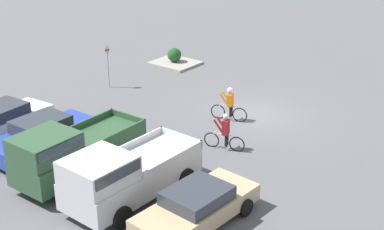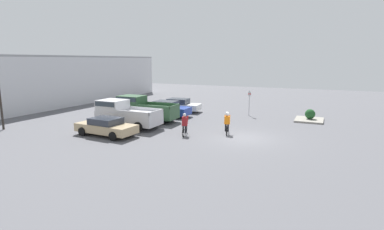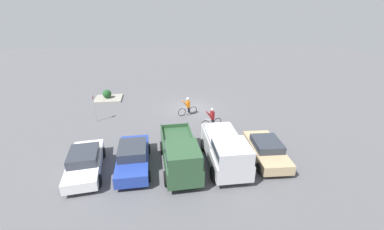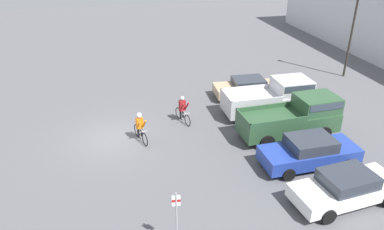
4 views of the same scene
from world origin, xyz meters
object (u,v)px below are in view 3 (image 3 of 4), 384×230
at_px(pickup_truck_0, 226,151).
at_px(sedan_2, 85,162).
at_px(pickup_truck_1, 180,154).
at_px(sedan_0, 266,149).
at_px(shrub, 107,94).
at_px(sedan_1, 133,157).
at_px(cyclist_1, 212,118).
at_px(fire_lane_sign, 94,105).
at_px(cyclist_0, 188,106).

height_order(pickup_truck_0, sedan_2, pickup_truck_0).
bearing_deg(pickup_truck_1, sedan_2, -6.69).
xyz_separation_m(sedan_0, sedan_2, (11.20, -0.14, 0.03)).
xyz_separation_m(sedan_0, shrub, (11.95, -13.10, -0.08)).
bearing_deg(sedan_2, sedan_1, -178.11).
height_order(sedan_1, sedan_2, sedan_1).
distance_m(pickup_truck_0, cyclist_1, 5.66).
distance_m(pickup_truck_1, fire_lane_sign, 10.29).
xyz_separation_m(pickup_truck_1, fire_lane_sign, (6.44, -8.02, 0.34)).
relative_size(sedan_2, cyclist_1, 2.70).
relative_size(pickup_truck_0, cyclist_0, 2.97).
xyz_separation_m(pickup_truck_1, sedan_2, (5.61, -0.66, -0.45)).
xyz_separation_m(sedan_0, fire_lane_sign, (12.03, -7.50, 0.82)).
bearing_deg(cyclist_0, cyclist_1, 120.97).
relative_size(sedan_1, sedan_2, 0.99).
xyz_separation_m(cyclist_1, shrub, (9.48, -7.99, -0.22)).
relative_size(pickup_truck_1, sedan_1, 1.15).
distance_m(cyclist_1, shrub, 12.40).
relative_size(pickup_truck_1, cyclist_0, 3.06).
height_order(pickup_truck_0, cyclist_0, pickup_truck_0).
height_order(pickup_truck_1, fire_lane_sign, fire_lane_sign).
bearing_deg(shrub, sedan_2, 93.30).
relative_size(sedan_0, sedan_2, 0.97).
bearing_deg(pickup_truck_1, pickup_truck_0, -179.96).
distance_m(pickup_truck_0, sedan_2, 8.43).
bearing_deg(cyclist_0, pickup_truck_0, 98.76).
height_order(sedan_2, cyclist_0, cyclist_0).
relative_size(pickup_truck_0, pickup_truck_1, 0.97).
xyz_separation_m(sedan_0, pickup_truck_0, (2.81, 0.52, 0.45)).
bearing_deg(pickup_truck_0, cyclist_1, -93.39).
distance_m(pickup_truck_0, cyclist_0, 8.43).
relative_size(sedan_2, cyclist_0, 2.70).
relative_size(sedan_2, shrub, 5.41).
bearing_deg(pickup_truck_1, cyclist_1, -118.92).
distance_m(pickup_truck_0, sedan_1, 5.66).
relative_size(pickup_truck_0, sedan_1, 1.12).
height_order(sedan_1, cyclist_0, cyclist_0).
bearing_deg(cyclist_1, sedan_0, 115.79).
bearing_deg(sedan_2, pickup_truck_0, 175.53).
height_order(pickup_truck_0, pickup_truck_1, pickup_truck_1).
bearing_deg(pickup_truck_1, sedan_1, -14.95).
bearing_deg(cyclist_1, fire_lane_sign, -14.00).
relative_size(cyclist_0, shrub, 2.01).
bearing_deg(cyclist_0, sedan_0, 117.63).
bearing_deg(sedan_2, sedan_0, 179.31).
xyz_separation_m(pickup_truck_1, cyclist_1, (-3.12, -5.64, -0.34)).
bearing_deg(shrub, pickup_truck_0, 123.87).
bearing_deg(cyclist_0, shrub, -33.95).
relative_size(pickup_truck_1, fire_lane_sign, 2.21).
distance_m(sedan_0, pickup_truck_0, 2.89).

